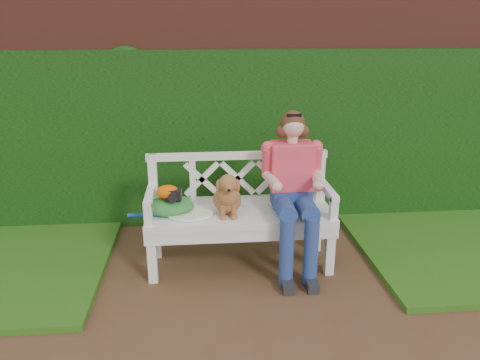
{
  "coord_description": "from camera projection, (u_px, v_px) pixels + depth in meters",
  "views": [
    {
      "loc": [
        -0.3,
        -2.77,
        1.92
      ],
      "look_at": [
        0.01,
        0.72,
        0.75
      ],
      "focal_mm": 35.0,
      "sensor_mm": 36.0,
      "label": 1
    }
  ],
  "objects": [
    {
      "name": "ground",
      "position": [
        248.0,
        314.0,
        3.25
      ],
      "size": [
        60.0,
        60.0,
        0.0
      ],
      "primitive_type": "plane",
      "color": "brown"
    },
    {
      "name": "brick_wall",
      "position": [
        228.0,
        110.0,
        4.7
      ],
      "size": [
        10.0,
        0.3,
        2.2
      ],
      "primitive_type": "cube",
      "color": "brown",
      "rests_on": "ground"
    },
    {
      "name": "ivy_hedge",
      "position": [
        230.0,
        139.0,
        4.57
      ],
      "size": [
        10.0,
        0.18,
        1.7
      ],
      "primitive_type": "cube",
      "color": "#216014",
      "rests_on": "ground"
    },
    {
      "name": "garden_bench",
      "position": [
        240.0,
        239.0,
        3.85
      ],
      "size": [
        1.61,
        0.69,
        0.48
      ],
      "primitive_type": null,
      "rotation": [
        0.0,
        0.0,
        -0.06
      ],
      "color": "white",
      "rests_on": "ground"
    },
    {
      "name": "seated_woman",
      "position": [
        291.0,
        196.0,
        3.75
      ],
      "size": [
        0.61,
        0.75,
        1.21
      ],
      "primitive_type": null,
      "rotation": [
        0.0,
        0.0,
        -0.16
      ],
      "color": "#FB4562",
      "rests_on": "ground"
    },
    {
      "name": "dog",
      "position": [
        227.0,
        193.0,
        3.68
      ],
      "size": [
        0.34,
        0.39,
        0.36
      ],
      "primitive_type": null,
      "rotation": [
        0.0,
        0.0,
        -0.34
      ],
      "color": "#A97238",
      "rests_on": "garden_bench"
    },
    {
      "name": "tennis_racket",
      "position": [
        186.0,
        213.0,
        3.7
      ],
      "size": [
        0.76,
        0.47,
        0.03
      ],
      "primitive_type": null,
      "rotation": [
        0.0,
        0.0,
        0.27
      ],
      "color": "white",
      "rests_on": "garden_bench"
    },
    {
      "name": "green_bag",
      "position": [
        169.0,
        206.0,
        3.72
      ],
      "size": [
        0.44,
        0.38,
        0.13
      ],
      "primitive_type": null,
      "rotation": [
        0.0,
        0.0,
        0.23
      ],
      "color": "green",
      "rests_on": "garden_bench"
    },
    {
      "name": "camera_item",
      "position": [
        173.0,
        194.0,
        3.66
      ],
      "size": [
        0.13,
        0.1,
        0.08
      ],
      "primitive_type": "cube",
      "rotation": [
        0.0,
        0.0,
        -0.07
      ],
      "color": "black",
      "rests_on": "green_bag"
    },
    {
      "name": "baseball_glove",
      "position": [
        168.0,
        192.0,
        3.67
      ],
      "size": [
        0.19,
        0.15,
        0.11
      ],
      "primitive_type": "ellipsoid",
      "rotation": [
        0.0,
        0.0,
        0.1
      ],
      "color": "#EC5504",
      "rests_on": "green_bag"
    }
  ]
}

